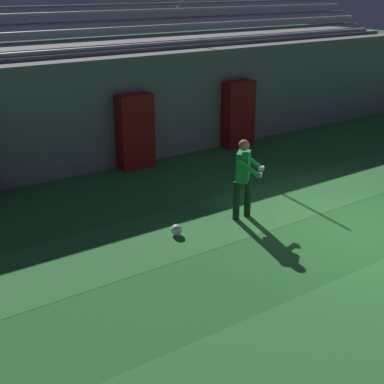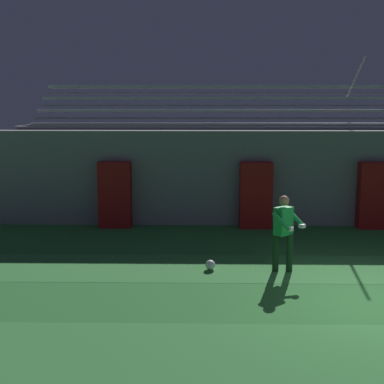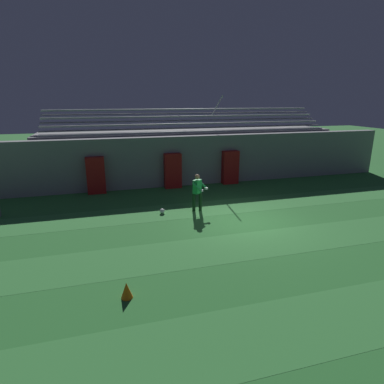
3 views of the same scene
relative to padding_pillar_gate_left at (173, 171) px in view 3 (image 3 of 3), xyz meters
name	(u,v)px [view 3 (image 3 of 3)]	position (x,y,z in m)	size (l,w,h in m)	color
ground_plane	(246,222)	(1.71, -5.95, -0.96)	(80.00, 80.00, 0.00)	#2D7533
turf_stripe_near	(357,314)	(1.71, -11.95, -0.96)	(28.00, 2.01, 0.01)	#38843D
turf_stripe_mid	(271,242)	(1.71, -7.93, -0.96)	(28.00, 2.01, 0.01)	#38843D
turf_stripe_far	(227,206)	(1.71, -3.90, -0.96)	(28.00, 2.01, 0.01)	#38843D
back_wall	(199,160)	(1.71, 0.55, 0.44)	(24.00, 0.60, 2.80)	gray
padding_pillar_gate_left	(173,171)	(0.00, 0.00, 0.00)	(0.93, 0.44, 1.92)	maroon
padding_pillar_gate_right	(230,167)	(3.42, 0.00, 0.00)	(0.93, 0.44, 1.92)	maroon
padding_pillar_far_left	(96,175)	(-4.10, 0.00, 0.00)	(0.93, 0.44, 1.92)	maroon
bleacher_stand	(190,153)	(1.71, 2.54, 0.54)	(18.00, 3.35, 5.03)	gray
goalkeeper	(197,190)	(0.19, -4.11, -0.01)	(0.74, 0.74, 1.67)	#143319
soccer_ball	(162,211)	(-1.38, -4.03, -0.85)	(0.22, 0.22, 0.22)	white
traffic_cone	(127,290)	(-3.37, -9.84, -0.75)	(0.30, 0.30, 0.42)	orange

